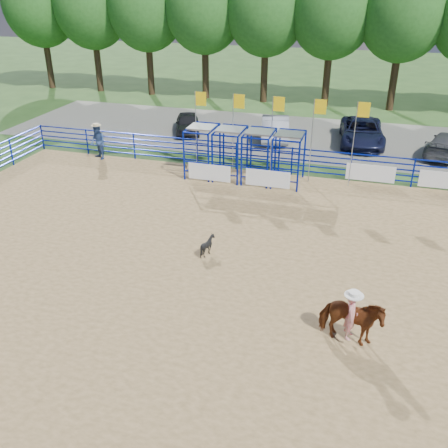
{
  "coord_description": "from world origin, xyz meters",
  "views": [
    {
      "loc": [
        3.57,
        -14.66,
        9.53
      ],
      "look_at": [
        -1.04,
        1.0,
        1.3
      ],
      "focal_mm": 40.0,
      "sensor_mm": 36.0,
      "label": 1
    }
  ],
  "objects_px": {
    "car_c": "(362,132)",
    "car_a": "(187,123)",
    "horse_and_rider": "(351,317)",
    "spectator_cowboy": "(98,142)",
    "calf": "(208,245)",
    "car_b": "(275,127)",
    "car_d": "(448,145)"
  },
  "relations": [
    {
      "from": "car_d",
      "to": "car_c",
      "type": "bearing_deg",
      "value": 7.67
    },
    {
      "from": "spectator_cowboy",
      "to": "car_c",
      "type": "distance_m",
      "value": 15.88
    },
    {
      "from": "car_a",
      "to": "car_b",
      "type": "bearing_deg",
      "value": -17.1
    },
    {
      "from": "spectator_cowboy",
      "to": "car_c",
      "type": "relative_size",
      "value": 0.37
    },
    {
      "from": "spectator_cowboy",
      "to": "car_d",
      "type": "height_order",
      "value": "spectator_cowboy"
    },
    {
      "from": "calf",
      "to": "spectator_cowboy",
      "type": "distance_m",
      "value": 12.67
    },
    {
      "from": "calf",
      "to": "car_a",
      "type": "distance_m",
      "value": 16.17
    },
    {
      "from": "car_c",
      "to": "car_b",
      "type": "bearing_deg",
      "value": 179.3
    },
    {
      "from": "spectator_cowboy",
      "to": "car_c",
      "type": "height_order",
      "value": "spectator_cowboy"
    },
    {
      "from": "calf",
      "to": "car_b",
      "type": "xyz_separation_m",
      "value": [
        -0.47,
        15.24,
        0.39
      ]
    },
    {
      "from": "horse_and_rider",
      "to": "car_a",
      "type": "height_order",
      "value": "horse_and_rider"
    },
    {
      "from": "car_a",
      "to": "car_b",
      "type": "xyz_separation_m",
      "value": [
        5.8,
        0.33,
        0.14
      ]
    },
    {
      "from": "car_b",
      "to": "car_d",
      "type": "distance_m",
      "value": 10.24
    },
    {
      "from": "calf",
      "to": "car_b",
      "type": "bearing_deg",
      "value": -28.4
    },
    {
      "from": "spectator_cowboy",
      "to": "car_b",
      "type": "relative_size",
      "value": 0.43
    },
    {
      "from": "car_c",
      "to": "car_d",
      "type": "distance_m",
      "value": 4.95
    },
    {
      "from": "car_c",
      "to": "calf",
      "type": "bearing_deg",
      "value": -112.77
    },
    {
      "from": "spectator_cowboy",
      "to": "car_d",
      "type": "relative_size",
      "value": 0.44
    },
    {
      "from": "spectator_cowboy",
      "to": "car_d",
      "type": "distance_m",
      "value": 20.05
    },
    {
      "from": "spectator_cowboy",
      "to": "car_c",
      "type": "bearing_deg",
      "value": 26.6
    },
    {
      "from": "car_c",
      "to": "car_a",
      "type": "bearing_deg",
      "value": 178.54
    },
    {
      "from": "horse_and_rider",
      "to": "car_c",
      "type": "relative_size",
      "value": 0.45
    },
    {
      "from": "car_b",
      "to": "car_c",
      "type": "height_order",
      "value": "car_b"
    },
    {
      "from": "car_c",
      "to": "car_d",
      "type": "bearing_deg",
      "value": -15.98
    },
    {
      "from": "horse_and_rider",
      "to": "spectator_cowboy",
      "type": "xyz_separation_m",
      "value": [
        -14.73,
        12.22,
        0.13
      ]
    },
    {
      "from": "car_d",
      "to": "car_b",
      "type": "bearing_deg",
      "value": 15.63
    },
    {
      "from": "horse_and_rider",
      "to": "car_d",
      "type": "bearing_deg",
      "value": 76.76
    },
    {
      "from": "calf",
      "to": "car_a",
      "type": "xyz_separation_m",
      "value": [
        -6.26,
        14.91,
        0.25
      ]
    },
    {
      "from": "calf",
      "to": "spectator_cowboy",
      "type": "relative_size",
      "value": 0.37
    },
    {
      "from": "horse_and_rider",
      "to": "spectator_cowboy",
      "type": "relative_size",
      "value": 1.21
    },
    {
      "from": "car_a",
      "to": "car_d",
      "type": "relative_size",
      "value": 0.82
    },
    {
      "from": "calf",
      "to": "car_a",
      "type": "relative_size",
      "value": 0.2
    }
  ]
}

